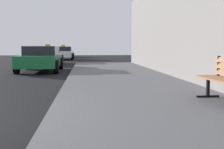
# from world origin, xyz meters

# --- Properties ---
(sidewalk) EXTENTS (4.00, 32.00, 0.15)m
(sidewalk) POSITION_xyz_m (4.00, 0.00, 0.07)
(sidewalk) COLOR #5B5B60
(sidewalk) RESTS_ON ground_plane
(car_green) EXTENTS (2.00, 4.28, 1.27)m
(car_green) POSITION_xyz_m (0.40, 10.68, 0.65)
(car_green) COLOR #196638
(car_green) RESTS_ON ground_plane
(car_silver) EXTENTS (2.02, 4.21, 1.43)m
(car_silver) POSITION_xyz_m (-0.09, 17.35, 0.65)
(car_silver) COLOR #B7B7BF
(car_silver) RESTS_ON ground_plane
(car_white) EXTENTS (2.05, 4.59, 1.43)m
(car_white) POSITION_xyz_m (0.47, 24.84, 0.65)
(car_white) COLOR white
(car_white) RESTS_ON ground_plane
(car_blue) EXTENTS (2.05, 4.12, 1.27)m
(car_blue) POSITION_xyz_m (-0.18, 32.02, 0.65)
(car_blue) COLOR #233899
(car_blue) RESTS_ON ground_plane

